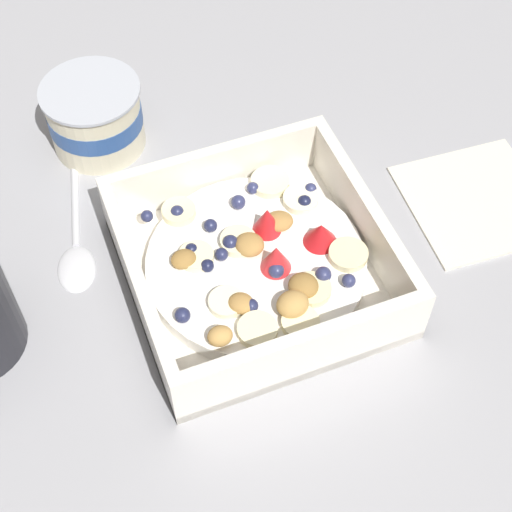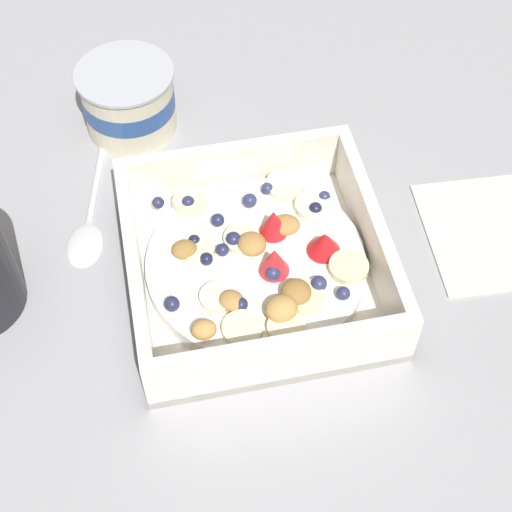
{
  "view_description": "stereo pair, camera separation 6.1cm",
  "coord_description": "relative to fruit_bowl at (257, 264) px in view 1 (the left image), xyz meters",
  "views": [
    {
      "loc": [
        -0.12,
        -0.35,
        0.52
      ],
      "look_at": [
        0.01,
        -0.01,
        0.03
      ],
      "focal_mm": 54.39,
      "sensor_mm": 36.0,
      "label": 1
    },
    {
      "loc": [
        -0.06,
        -0.37,
        0.52
      ],
      "look_at": [
        0.01,
        -0.01,
        0.03
      ],
      "focal_mm": 54.39,
      "sensor_mm": 36.0,
      "label": 2
    }
  ],
  "objects": [
    {
      "name": "spoon",
      "position": [
        -0.13,
        0.09,
        -0.02
      ],
      "size": [
        0.06,
        0.17,
        0.01
      ],
      "color": "silver",
      "rests_on": "ground"
    },
    {
      "name": "ground_plane",
      "position": [
        -0.02,
        0.01,
        -0.02
      ],
      "size": [
        2.4,
        2.4,
        0.0
      ],
      "primitive_type": "plane",
      "color": "#9E9EA3"
    },
    {
      "name": "folded_napkin",
      "position": [
        0.21,
        0.01,
        -0.02
      ],
      "size": [
        0.13,
        0.13,
        0.01
      ],
      "primitive_type": "cube",
      "rotation": [
        0.0,
        0.0,
        -0.06
      ],
      "color": "silver",
      "rests_on": "ground"
    },
    {
      "name": "yogurt_cup",
      "position": [
        -0.08,
        0.2,
        0.01
      ],
      "size": [
        0.09,
        0.09,
        0.07
      ],
      "color": "beige",
      "rests_on": "ground"
    },
    {
      "name": "fruit_bowl",
      "position": [
        0.0,
        0.0,
        0.0
      ],
      "size": [
        0.2,
        0.2,
        0.06
      ],
      "color": "white",
      "rests_on": "ground"
    }
  ]
}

